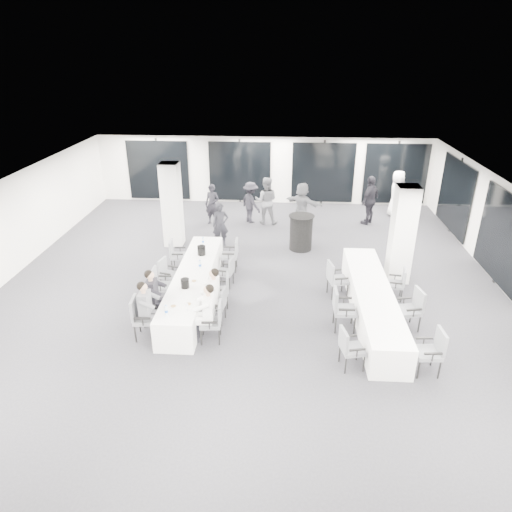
{
  "coord_description": "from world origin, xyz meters",
  "views": [
    {
      "loc": [
        0.88,
        -10.99,
        6.15
      ],
      "look_at": [
        0.2,
        -0.2,
        1.18
      ],
      "focal_mm": 32.0,
      "sensor_mm": 36.0,
      "label": 1
    }
  ],
  "objects": [
    {
      "name": "seated_guest_a",
      "position": [
        -2.12,
        -2.29,
        0.81
      ],
      "size": [
        0.5,
        0.38,
        1.44
      ],
      "rotation": [
        0.0,
        0.0,
        -1.57
      ],
      "color": "#57595F",
      "rests_on": "floor"
    },
    {
      "name": "column_right",
      "position": [
        4.2,
        1.0,
        1.4
      ],
      "size": [
        0.6,
        0.6,
        2.8
      ],
      "primitive_type": "cube",
      "color": "silver",
      "rests_on": "floor"
    },
    {
      "name": "chair_main_left_mid",
      "position": [
        -2.29,
        -0.68,
        0.55
      ],
      "size": [
        0.49,
        0.55,
        0.96
      ],
      "rotation": [
        0.0,
        0.0,
        -1.57
      ],
      "color": "#585B60",
      "rests_on": "floor"
    },
    {
      "name": "chair_side_right_mid",
      "position": [
        3.98,
        -1.52,
        0.58
      ],
      "size": [
        0.61,
        0.64,
        1.01
      ],
      "rotation": [
        0.0,
        0.0,
        1.78
      ],
      "color": "#585B60",
      "rests_on": "floor"
    },
    {
      "name": "seated_guest_d",
      "position": [
        -0.79,
        -1.53,
        0.81
      ],
      "size": [
        0.5,
        0.38,
        1.44
      ],
      "rotation": [
        0.0,
        0.0,
        1.57
      ],
      "color": "white",
      "rests_on": "floor"
    },
    {
      "name": "chair_side_right_near",
      "position": [
        3.98,
        -3.17,
        0.57
      ],
      "size": [
        0.54,
        0.59,
        1.0
      ],
      "rotation": [
        0.0,
        0.0,
        1.64
      ],
      "color": "#585B60",
      "rests_on": "floor"
    },
    {
      "name": "chair_side_left_mid",
      "position": [
        2.3,
        -1.65,
        0.6
      ],
      "size": [
        0.53,
        0.6,
        1.04
      ],
      "rotation": [
        0.0,
        0.0,
        -1.56
      ],
      "color": "#585B60",
      "rests_on": "floor"
    },
    {
      "name": "banquet_table_main",
      "position": [
        -1.45,
        -0.42,
        0.38
      ],
      "size": [
        0.9,
        5.0,
        0.75
      ],
      "primitive_type": "cube",
      "color": "white",
      "rests_on": "floor"
    },
    {
      "name": "plate_b",
      "position": [
        -1.25,
        -2.03,
        0.76
      ],
      "size": [
        0.22,
        0.22,
        0.03
      ],
      "color": "white",
      "rests_on": "banquet_table_main"
    },
    {
      "name": "plate_a",
      "position": [
        -1.57,
        -2.15,
        0.76
      ],
      "size": [
        0.21,
        0.21,
        0.03
      ],
      "color": "white",
      "rests_on": "banquet_table_main"
    },
    {
      "name": "banquet_table_side",
      "position": [
        3.14,
        -1.03,
        0.38
      ],
      "size": [
        0.9,
        5.0,
        0.75
      ],
      "primitive_type": "cube",
      "color": "white",
      "rests_on": "floor"
    },
    {
      "name": "chair_side_left_far",
      "position": [
        2.31,
        -0.08,
        0.57
      ],
      "size": [
        0.6,
        0.63,
        0.99
      ],
      "rotation": [
        0.0,
        0.0,
        -1.35
      ],
      "color": "#585B60",
      "rests_on": "floor"
    },
    {
      "name": "chair_main_right_far",
      "position": [
        -0.62,
        1.33,
        0.56
      ],
      "size": [
        0.51,
        0.57,
        0.98
      ],
      "rotation": [
        0.0,
        0.0,
        1.6
      ],
      "color": "#585B60",
      "rests_on": "floor"
    },
    {
      "name": "standing_guest_b",
      "position": [
        0.22,
        5.43,
        1.01
      ],
      "size": [
        1.01,
        0.65,
        2.02
      ],
      "primitive_type": "imported",
      "rotation": [
        0.0,
        0.0,
        3.09
      ],
      "color": "#57595F",
      "rests_on": "floor"
    },
    {
      "name": "seated_guest_b",
      "position": [
        -2.12,
        -1.71,
        0.81
      ],
      "size": [
        0.5,
        0.38,
        1.44
      ],
      "rotation": [
        0.0,
        0.0,
        -1.57
      ],
      "color": "black",
      "rests_on": "floor"
    },
    {
      "name": "seated_guest_c",
      "position": [
        -0.79,
        -2.32,
        0.81
      ],
      "size": [
        0.5,
        0.38,
        1.44
      ],
      "rotation": [
        0.0,
        0.0,
        1.57
      ],
      "color": "white",
      "rests_on": "floor"
    },
    {
      "name": "chair_main_left_fourth",
      "position": [
        -2.28,
        0.05,
        0.51
      ],
      "size": [
        0.54,
        0.57,
        0.89
      ],
      "rotation": [
        0.0,
        0.0,
        -1.82
      ],
      "color": "#585B60",
      "rests_on": "floor"
    },
    {
      "name": "chair_main_left_far",
      "position": [
        -2.29,
        1.24,
        0.54
      ],
      "size": [
        0.51,
        0.56,
        0.95
      ],
      "rotation": [
        0.0,
        0.0,
        -1.51
      ],
      "color": "#585B60",
      "rests_on": "floor"
    },
    {
      "name": "standing_guest_f",
      "position": [
        1.57,
        5.26,
        0.94
      ],
      "size": [
        1.8,
        1.49,
        1.87
      ],
      "primitive_type": "imported",
      "rotation": [
        0.0,
        0.0,
        2.57
      ],
      "color": "#57595F",
      "rests_on": "floor"
    },
    {
      "name": "standing_guest_d",
      "position": [
        4.12,
        5.63,
        1.05
      ],
      "size": [
        1.31,
        1.39,
        2.1
      ],
      "primitive_type": "imported",
      "rotation": [
        0.0,
        0.0,
        4.04
      ],
      "color": "black",
      "rests_on": "floor"
    },
    {
      "name": "plate_c",
      "position": [
        -1.33,
        -0.9,
        0.76
      ],
      "size": [
        0.2,
        0.2,
        0.03
      ],
      "color": "white",
      "rests_on": "banquet_table_main"
    },
    {
      "name": "water_bottle_a",
      "position": [
        -1.64,
        -2.5,
        0.87
      ],
      "size": [
        0.07,
        0.07,
        0.23
      ],
      "primitive_type": "cylinder",
      "color": "silver",
      "rests_on": "banquet_table_main"
    },
    {
      "name": "column_left",
      "position": [
        -2.8,
        3.2,
        1.4
      ],
      "size": [
        0.6,
        0.6,
        2.8
      ],
      "primitive_type": "cube",
      "color": "silver",
      "rests_on": "floor"
    },
    {
      "name": "ice_bucket_near",
      "position": [
        -1.48,
        -1.23,
        0.87
      ],
      "size": [
        0.21,
        0.21,
        0.24
      ],
      "primitive_type": "cylinder",
      "color": "black",
      "rests_on": "banquet_table_main"
    },
    {
      "name": "cocktail_table",
      "position": [
        1.48,
        3.04,
        0.59
      ],
      "size": [
        0.85,
        0.85,
        1.17
      ],
      "color": "black",
      "rests_on": "floor"
    },
    {
      "name": "water_bottle_b",
      "position": [
        -1.3,
        -0.14,
        0.87
      ],
      "size": [
        0.07,
        0.07,
        0.23
      ],
      "primitive_type": "cylinder",
      "color": "silver",
      "rests_on": "banquet_table_main"
    },
    {
      "name": "standing_guest_c",
      "position": [
        -0.36,
        5.51,
        0.89
      ],
      "size": [
        1.18,
        1.26,
        1.78
      ],
      "primitive_type": "imported",
      "rotation": [
        0.0,
        0.0,
        2.26
      ],
      "color": "black",
      "rests_on": "floor"
    },
    {
      "name": "chair_main_right_mid",
      "position": [
        -0.62,
        -0.78,
        0.51
      ],
      "size": [
        0.5,
        0.55,
        0.9
      ],
      "rotation": [
        0.0,
        0.0,
        1.69
      ],
      "color": "#585B60",
      "rests_on": "floor"
    },
    {
      "name": "wine_glass",
      "position": [
        -1.23,
        -2.27,
        0.88
      ],
      "size": [
        0.07,
        0.07,
        0.17
      ],
      "color": "silver",
      "rests_on": "banquet_table_main"
    },
    {
      "name": "chair_main_left_second",
      "position": [
        -2.28,
        -1.71,
        0.51
      ],
      "size": [
        0.48,
        0.53,
        0.9
      ],
      "rotation": [
        0.0,
        0.0,
        -1.52
      ],
      "color": "#585B60",
      "rests_on": "floor"
    },
    {
      "name": "standing_guest_g",
      "position": [
        -1.79,
        5.22,
        0.87
      ],
      "size": [
        0.75,
        0.66,
        1.74
      ],
      "primitive_type": "imported",
      "rotation": [
        0.0,
        0.0,
        -0.26
      ],
      "color": "black",
      "rests_on": "floor"
    },
    {
      "name": "chair_main_right_fourth",
      "position": [
        -0.63,
        0.29,
        0.5
      ],
      "size": [
        0.51,
        0.54,
        0.87
      ],
      "rotation": [
        0.0,
        0.0,
        1.4
      ],
      "color": "#585B60",
      "rests_on": "floor"
    },
    {
      "name": "chair_main_right_near",
      "position": [
        -0.62,
        -2.31,
        0.55
      ],
      "size": [
        0.52,
        0.57,
        0.96
      ],
      "rotation": [
        0.0,
        0.0,
        1.65
      ],
      "color": "#585B60",
      "rests_on": "floor"
    },
    {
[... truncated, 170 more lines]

